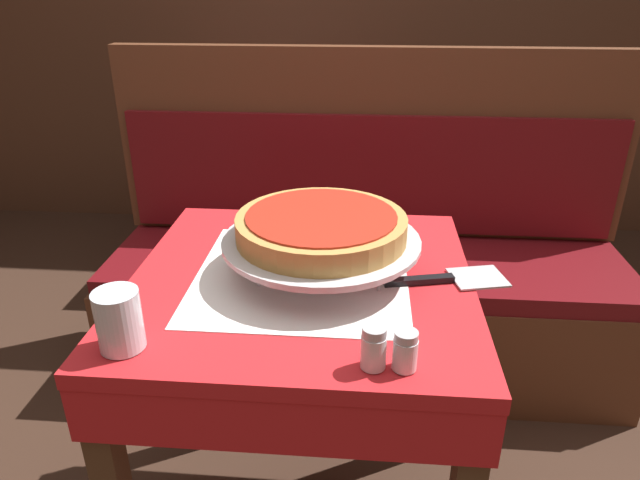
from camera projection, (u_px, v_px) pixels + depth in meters
The scene contains 10 objects.
dining_table_front at pixel (302, 318), 1.20m from camera, with size 0.69×0.69×0.75m.
dining_table_rear at pixel (267, 131), 2.65m from camera, with size 0.77×0.77×0.74m.
booth_bench at pixel (365, 284), 2.00m from camera, with size 1.75×0.50×1.09m.
pizza_pan_stand at pixel (321, 243), 1.14m from camera, with size 0.40×0.40×0.07m.
deep_dish_pizza at pixel (321, 226), 1.12m from camera, with size 0.34×0.34×0.05m.
pizza_server at pixel (450, 279), 1.13m from camera, with size 0.25×0.11×0.01m.
water_glass_near at pixel (119, 320), 0.91m from camera, with size 0.07×0.07×0.10m.
salt_shaker at pixel (374, 347), 0.87m from camera, with size 0.04×0.04×0.07m.
pepper_shaker at pixel (405, 350), 0.87m from camera, with size 0.04×0.04×0.07m.
condiment_caddy at pixel (245, 99), 2.56m from camera, with size 0.11×0.11×0.17m.
Camera 1 is at (0.12, -1.01, 1.30)m, focal length 32.00 mm.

